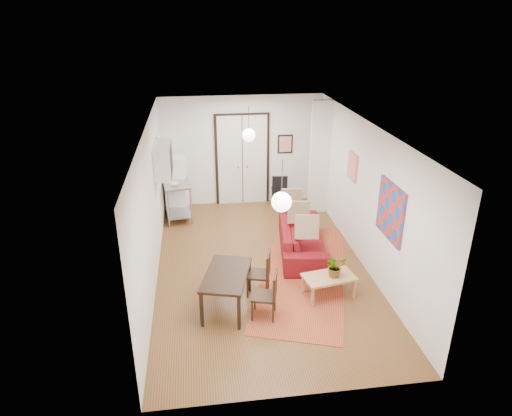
{
  "coord_description": "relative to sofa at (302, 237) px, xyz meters",
  "views": [
    {
      "loc": [
        -1.21,
        -8.08,
        4.82
      ],
      "look_at": [
        -0.09,
        0.13,
        1.25
      ],
      "focal_mm": 32.0,
      "sensor_mm": 36.0,
      "label": 1
    }
  ],
  "objects": [
    {
      "name": "wall_cabinet",
      "position": [
        -2.89,
        1.0,
        1.56
      ],
      "size": [
        0.35,
        1.0,
        0.7
      ],
      "primitive_type": "cube",
      "color": "white",
      "rests_on": "wall_left"
    },
    {
      "name": "wall_front",
      "position": [
        -0.97,
        -4.0,
        1.11
      ],
      "size": [
        4.2,
        0.02,
        2.9
      ],
      "primitive_type": "cube",
      "color": "silver",
      "rests_on": "floor"
    },
    {
      "name": "sofa",
      "position": [
        0.0,
        0.0,
        0.0
      ],
      "size": [
        2.43,
        1.23,
        0.68
      ],
      "primitive_type": "imported",
      "rotation": [
        0.0,
        0.0,
        1.43
      ],
      "color": "maroon",
      "rests_on": "floor"
    },
    {
      "name": "dining_chair_near",
      "position": [
        -1.17,
        -1.4,
        0.15
      ],
      "size": [
        0.5,
        0.62,
        0.86
      ],
      "rotation": [
        0.0,
        0.0,
        -1.84
      ],
      "color": "#362011",
      "rests_on": "floor"
    },
    {
      "name": "bowl",
      "position": [
        -2.72,
        1.96,
        0.65
      ],
      "size": [
        0.27,
        0.27,
        0.06
      ],
      "primitive_type": "imported",
      "rotation": [
        0.0,
        0.0,
        0.24
      ],
      "color": "silver",
      "rests_on": "kitchen_counter"
    },
    {
      "name": "black_side_chair",
      "position": [
        -0.02,
        2.74,
        0.17
      ],
      "size": [
        0.45,
        0.45,
        0.88
      ],
      "rotation": [
        0.0,
        0.0,
        3.02
      ],
      "color": "black",
      "rests_on": "floor"
    },
    {
      "name": "painting_abstract",
      "position": [
        1.11,
        0.3,
        1.46
      ],
      "size": [
        0.05,
        0.5,
        0.6
      ],
      "primitive_type": "cube",
      "color": "white",
      "rests_on": "wall_right"
    },
    {
      "name": "fridge",
      "position": [
        -2.72,
        2.62,
        0.4
      ],
      "size": [
        0.59,
        0.59,
        1.47
      ],
      "primitive_type": "cube",
      "rotation": [
        0.0,
        0.0,
        -0.14
      ],
      "color": "white",
      "rests_on": "floor"
    },
    {
      "name": "painting_popart",
      "position": [
        1.11,
        -1.75,
        1.31
      ],
      "size": [
        0.05,
        1.0,
        1.0
      ],
      "primitive_type": "cube",
      "color": "red",
      "rests_on": "wall_right"
    },
    {
      "name": "coffee_table",
      "position": [
        0.1,
        -1.72,
        0.02
      ],
      "size": [
        1.0,
        0.67,
        0.41
      ],
      "rotation": [
        0.0,
        0.0,
        0.17
      ],
      "color": "tan",
      "rests_on": "floor"
    },
    {
      "name": "print_left",
      "position": [
        -3.04,
        1.5,
        1.61
      ],
      "size": [
        0.03,
        0.44,
        0.54
      ],
      "primitive_type": "cube",
      "color": "#A06842",
      "rests_on": "wall_left"
    },
    {
      "name": "kitchen_counter",
      "position": [
        -2.72,
        2.26,
        0.29
      ],
      "size": [
        0.8,
        1.33,
        0.96
      ],
      "rotation": [
        0.0,
        0.0,
        0.14
      ],
      "color": "#A8AAAC",
      "rests_on": "floor"
    },
    {
      "name": "stub_partition",
      "position": [
        0.88,
        2.05,
        1.11
      ],
      "size": [
        0.5,
        0.1,
        2.9
      ],
      "primitive_type": "cube",
      "color": "silver",
      "rests_on": "floor"
    },
    {
      "name": "pendant_front",
      "position": [
        -0.97,
        -2.5,
        1.91
      ],
      "size": [
        0.3,
        0.3,
        0.8
      ],
      "color": "white",
      "rests_on": "ceiling"
    },
    {
      "name": "floor",
      "position": [
        -0.97,
        -0.5,
        -0.34
      ],
      "size": [
        7.0,
        7.0,
        0.0
      ],
      "primitive_type": "plane",
      "color": "brown",
      "rests_on": "ground"
    },
    {
      "name": "poster_back",
      "position": [
        0.18,
        2.97,
        1.26
      ],
      "size": [
        0.4,
        0.03,
        0.5
      ],
      "primitive_type": "cube",
      "color": "red",
      "rests_on": "wall_back"
    },
    {
      "name": "double_doors",
      "position": [
        -0.97,
        2.96,
        0.86
      ],
      "size": [
        1.44,
        0.06,
        2.5
      ],
      "primitive_type": "cube",
      "color": "white",
      "rests_on": "wall_back"
    },
    {
      "name": "potted_plant",
      "position": [
        0.2,
        -1.72,
        0.27
      ],
      "size": [
        0.37,
        0.41,
        0.4
      ],
      "primitive_type": "imported",
      "rotation": [
        0.0,
        0.0,
        0.17
      ],
      "color": "#35692F",
      "rests_on": "coffee_table"
    },
    {
      "name": "pendant_back",
      "position": [
        -0.97,
        1.5,
        1.91
      ],
      "size": [
        0.3,
        0.3,
        0.8
      ],
      "color": "white",
      "rests_on": "ceiling"
    },
    {
      "name": "ceiling",
      "position": [
        -0.97,
        -0.5,
        2.56
      ],
      "size": [
        4.2,
        7.0,
        0.02
      ],
      "primitive_type": "cube",
      "color": "silver",
      "rests_on": "wall_back"
    },
    {
      "name": "wall_back",
      "position": [
        -0.97,
        3.0,
        1.11
      ],
      "size": [
        4.2,
        0.02,
        2.9
      ],
      "primitive_type": "cube",
      "color": "silver",
      "rests_on": "floor"
    },
    {
      "name": "kilim_rug",
      "position": [
        -0.15,
        -0.89,
        -0.33
      ],
      "size": [
        2.84,
        4.52,
        0.01
      ],
      "primitive_type": "cube",
      "rotation": [
        0.0,
        0.0,
        -0.32
      ],
      "color": "#B3432C",
      "rests_on": "floor"
    },
    {
      "name": "dining_chair_far",
      "position": [
        -1.17,
        -2.1,
        0.15
      ],
      "size": [
        0.5,
        0.62,
        0.86
      ],
      "rotation": [
        0.0,
        0.0,
        -1.84
      ],
      "color": "#362011",
      "rests_on": "floor"
    },
    {
      "name": "soap_bottle",
      "position": [
        -2.72,
        2.51,
        0.72
      ],
      "size": [
        0.11,
        0.11,
        0.2
      ],
      "primitive_type": "imported",
      "rotation": [
        0.0,
        0.0,
        0.24
      ],
      "color": "#5499B7",
      "rests_on": "kitchen_counter"
    },
    {
      "name": "dining_table",
      "position": [
        -1.77,
        -1.83,
        0.27
      ],
      "size": [
        1.02,
        1.39,
        0.69
      ],
      "rotation": [
        0.0,
        0.0,
        -0.27
      ],
      "color": "black",
      "rests_on": "floor"
    },
    {
      "name": "wall_left",
      "position": [
        -3.07,
        -0.5,
        1.11
      ],
      "size": [
        0.02,
        7.0,
        2.9
      ],
      "primitive_type": "cube",
      "color": "silver",
      "rests_on": "floor"
    },
    {
      "name": "wall_right",
      "position": [
        1.13,
        -0.5,
        1.11
      ],
      "size": [
        0.02,
        7.0,
        2.9
      ],
      "primitive_type": "cube",
      "color": "silver",
      "rests_on": "floor"
    }
  ]
}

